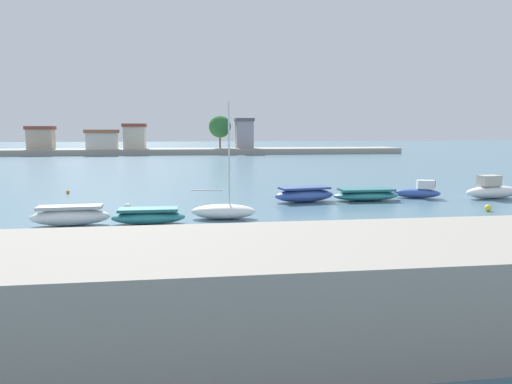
% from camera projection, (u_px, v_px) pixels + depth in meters
% --- Properties ---
extents(moored_boat_2, '(4.32, 1.48, 1.10)m').
position_uv_depth(moored_boat_2, '(70.00, 216.00, 26.61)').
color(moored_boat_2, white).
rests_on(moored_boat_2, ground).
extents(moored_boat_3, '(4.11, 1.55, 0.90)m').
position_uv_depth(moored_boat_3, '(148.00, 216.00, 27.04)').
color(moored_boat_3, teal).
rests_on(moored_boat_3, ground).
extents(moored_boat_4, '(3.98, 1.93, 6.91)m').
position_uv_depth(moored_boat_4, '(223.00, 211.00, 28.61)').
color(moored_boat_4, white).
rests_on(moored_boat_4, ground).
extents(moored_boat_5, '(4.77, 2.40, 1.10)m').
position_uv_depth(moored_boat_5, '(304.00, 195.00, 35.33)').
color(moored_boat_5, '#3856A8').
rests_on(moored_boat_5, ground).
extents(moored_boat_6, '(5.04, 2.03, 0.90)m').
position_uv_depth(moored_boat_6, '(366.00, 195.00, 36.04)').
color(moored_boat_6, teal).
rests_on(moored_boat_6, ground).
extents(moored_boat_7, '(3.70, 2.06, 1.40)m').
position_uv_depth(moored_boat_7, '(418.00, 192.00, 37.33)').
color(moored_boat_7, '#3856A8').
rests_on(moored_boat_7, ground).
extents(moored_boat_8, '(4.93, 2.00, 1.79)m').
position_uv_depth(moored_boat_8, '(492.00, 190.00, 37.11)').
color(moored_boat_8, white).
rests_on(moored_boat_8, ground).
extents(mooring_buoy_1, '(0.30, 0.30, 0.30)m').
position_uv_depth(mooring_buoy_1, '(68.00, 192.00, 39.83)').
color(mooring_buoy_1, orange).
rests_on(mooring_buoy_1, ground).
extents(mooring_buoy_2, '(0.39, 0.39, 0.39)m').
position_uv_depth(mooring_buoy_2, '(303.00, 189.00, 41.46)').
color(mooring_buoy_2, yellow).
rests_on(mooring_buoy_2, ground).
extents(mooring_buoy_3, '(0.44, 0.44, 0.44)m').
position_uv_depth(mooring_buoy_3, '(128.00, 207.00, 31.81)').
color(mooring_buoy_3, white).
rests_on(mooring_buoy_3, ground).
extents(mooring_buoy_4, '(0.43, 0.43, 0.43)m').
position_uv_depth(mooring_buoy_4, '(488.00, 208.00, 31.33)').
color(mooring_buoy_4, yellow).
rests_on(mooring_buoy_4, ground).
extents(distant_shoreline, '(111.28, 9.69, 8.39)m').
position_uv_depth(distant_shoreline, '(136.00, 145.00, 103.20)').
color(distant_shoreline, '#9E998C').
rests_on(distant_shoreline, ground).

